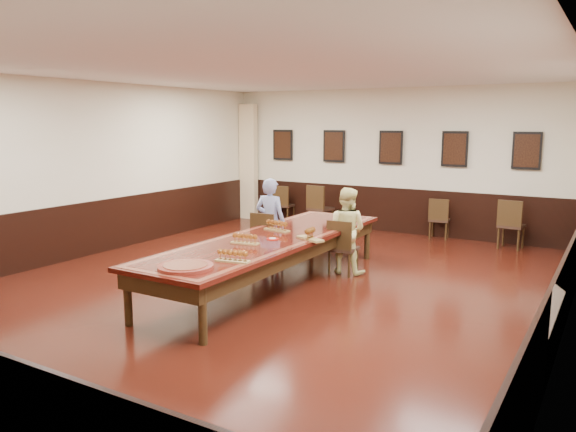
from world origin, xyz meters
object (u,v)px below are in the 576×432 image
Objects in this scene: person_woman at (346,230)px; chair_woman at (343,247)px; person_man at (270,222)px; spare_chair_b at (321,207)px; spare_chair_a at (284,204)px; carved_platter at (185,267)px; chair_man at (268,239)px; spare_chair_c at (440,218)px; spare_chair_d at (512,224)px; conference_table at (271,246)px.

chair_woman is at bearing 90.00° from person_woman.
spare_chair_b is at bearing -81.61° from person_man.
spare_chair_a is 7.37m from carved_platter.
person_woman reaches higher than chair_man.
chair_man is at bearing 112.43° from spare_chair_a.
spare_chair_c is 4.18m from person_man.
spare_chair_d reaches higher than chair_man.
spare_chair_b is 0.73× the size of person_woman.
spare_chair_b is 0.21× the size of conference_table.
conference_table is at bearing 118.18° from person_man.
spare_chair_a reaches higher than spare_chair_c.
spare_chair_d is 5.29m from conference_table.
chair_man is 4.27m from spare_chair_a.
spare_chair_a is at bearing -67.29° from chair_man.
person_woman is at bearing 130.65° from spare_chair_b.
spare_chair_a reaches higher than chair_woman.
spare_chair_d is 1.19× the size of carved_platter.
spare_chair_a reaches higher than conference_table.
chair_man is 1.35m from chair_woman.
spare_chair_c is (3.84, 0.03, -0.03)m from spare_chair_a.
spare_chair_d is (2.02, 3.39, 0.04)m from chair_woman.
carved_platter is at bearing 73.07° from spare_chair_d.
chair_man is 1.09× the size of spare_chair_c.
spare_chair_c is at bearing -120.91° from chair_man.
spare_chair_a is 0.61× the size of person_man.
spare_chair_b is at bearing -81.84° from chair_man.
spare_chair_d is (3.35, 3.59, 0.01)m from chair_man.
spare_chair_d reaches higher than chair_woman.
spare_chair_a reaches higher than carved_platter.
chair_man reaches higher than conference_table.
carved_platter is (-0.52, -3.34, 0.07)m from person_woman.
spare_chair_d is at bearing 164.61° from spare_chair_c.
spare_chair_b is at bearing 160.76° from spare_chair_a.
carved_platter is at bearing 107.14° from spare_chair_a.
chair_woman is 3.92m from spare_chair_b.
chair_man is 4.26m from spare_chair_c.
person_man is (-0.01, 0.10, 0.28)m from chair_man.
chair_man is at bearing 51.04° from spare_chair_d.
chair_woman reaches higher than spare_chair_c.
spare_chair_b reaches higher than conference_table.
chair_man is at bearing 57.08° from spare_chair_c.
person_man is at bearing 112.96° from spare_chair_a.
spare_chair_a is 5.45m from conference_table.
carved_platter is at bearing -86.49° from conference_table.
chair_man is 3.58m from spare_chair_b.
spare_chair_d is at bearing 172.89° from spare_chair_a.
spare_chair_c is 4.94m from conference_table.
person_man is (1.96, -3.69, 0.29)m from spare_chair_a.
person_man is (-1.34, -0.11, 0.31)m from chair_woman.
spare_chair_a is 0.18× the size of conference_table.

